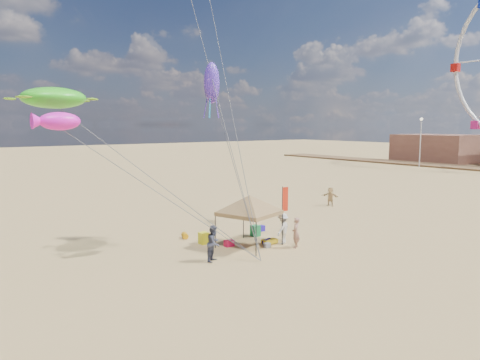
# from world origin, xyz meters

# --- Properties ---
(ground) EXTENTS (280.00, 280.00, 0.00)m
(ground) POSITION_xyz_m (0.00, 0.00, 0.00)
(ground) COLOR tan
(ground) RESTS_ON ground
(canopy_tent) EXTENTS (5.41, 5.41, 3.50)m
(canopy_tent) POSITION_xyz_m (0.85, 3.23, 2.92)
(canopy_tent) COLOR black
(canopy_tent) RESTS_ON ground
(feather_flag) EXTENTS (0.48, 0.07, 3.13)m
(feather_flag) POSITION_xyz_m (4.56, 4.32, 2.09)
(feather_flag) COLOR black
(feather_flag) RESTS_ON ground
(cooler_red) EXTENTS (0.54, 0.38, 0.38)m
(cooler_red) POSITION_xyz_m (-0.09, 3.95, 0.19)
(cooler_red) COLOR #C60F3F
(cooler_red) RESTS_ON ground
(cooler_blue) EXTENTS (0.54, 0.38, 0.38)m
(cooler_blue) POSITION_xyz_m (3.78, 5.81, 0.19)
(cooler_blue) COLOR #2614A9
(cooler_blue) RESTS_ON ground
(bag_navy) EXTENTS (0.69, 0.54, 0.36)m
(bag_navy) POSITION_xyz_m (1.94, 2.91, 0.18)
(bag_navy) COLOR #100B34
(bag_navy) RESTS_ON ground
(bag_orange) EXTENTS (0.54, 0.69, 0.36)m
(bag_orange) POSITION_xyz_m (-1.24, 7.13, 0.18)
(bag_orange) COLOR orange
(bag_orange) RESTS_ON ground
(chair_green) EXTENTS (0.50, 0.50, 0.70)m
(chair_green) POSITION_xyz_m (2.68, 4.95, 0.35)
(chair_green) COLOR #167D3C
(chair_green) RESTS_ON ground
(chair_yellow) EXTENTS (0.50, 0.50, 0.70)m
(chair_yellow) POSITION_xyz_m (-0.99, 5.31, 0.35)
(chair_yellow) COLOR yellow
(chair_yellow) RESTS_ON ground
(crate_grey) EXTENTS (0.34, 0.30, 0.28)m
(crate_grey) POSITION_xyz_m (1.51, 2.41, 0.14)
(crate_grey) COLOR gray
(crate_grey) RESTS_ON ground
(beach_cart) EXTENTS (0.90, 0.50, 0.24)m
(beach_cart) POSITION_xyz_m (2.08, 2.85, 0.20)
(beach_cart) COLOR gold
(beach_cart) RESTS_ON ground
(person_near_a) EXTENTS (0.77, 0.73, 1.78)m
(person_near_a) POSITION_xyz_m (2.82, 1.40, 0.89)
(person_near_a) COLOR #A87560
(person_near_a) RESTS_ON ground
(person_near_b) EXTENTS (1.17, 1.12, 1.91)m
(person_near_b) POSITION_xyz_m (-2.39, 2.06, 0.96)
(person_near_b) COLOR #3D4053
(person_near_b) RESTS_ON ground
(person_near_c) EXTENTS (1.37, 1.11, 1.84)m
(person_near_c) POSITION_xyz_m (2.84, 2.53, 0.92)
(person_near_c) COLOR beige
(person_near_c) RESTS_ON ground
(person_far_c) EXTENTS (1.06, 1.62, 1.68)m
(person_far_c) POSITION_xyz_m (14.69, 9.50, 0.84)
(person_far_c) COLOR tan
(person_far_c) RESTS_ON ground
(building_north) EXTENTS (10.00, 14.00, 5.20)m
(building_north) POSITION_xyz_m (67.00, 30.00, 2.60)
(building_north) COLOR #8C5947
(building_north) RESTS_ON ground
(lamp_north) EXTENTS (0.50, 0.50, 8.25)m
(lamp_north) POSITION_xyz_m (55.00, 26.00, 5.52)
(lamp_north) COLOR silver
(lamp_north) RESTS_ON ground
(turtle_kite) EXTENTS (3.40, 2.89, 1.02)m
(turtle_kite) POSITION_xyz_m (-9.01, 5.89, 8.35)
(turtle_kite) COLOR #33D11F
(turtle_kite) RESTS_ON ground
(fish_kite) EXTENTS (2.00, 1.20, 0.84)m
(fish_kite) POSITION_xyz_m (-9.14, 4.53, 7.23)
(fish_kite) COLOR #FF1AD1
(fish_kite) RESTS_ON ground
(squid_kite) EXTENTS (1.16, 1.16, 2.51)m
(squid_kite) POSITION_xyz_m (0.40, 6.43, 9.60)
(squid_kite) COLOR #5832C3
(squid_kite) RESTS_ON ground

